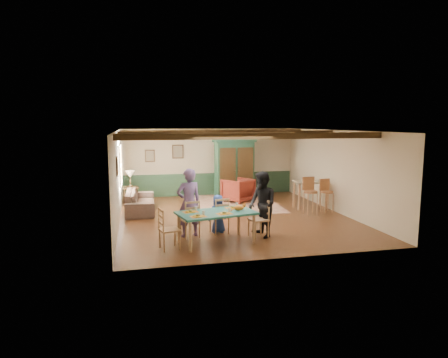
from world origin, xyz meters
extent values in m
plane|color=#472514|center=(0.00, 0.00, 0.00)|extent=(8.00, 8.00, 0.00)
cube|color=beige|center=(0.00, 4.00, 1.35)|extent=(7.00, 0.02, 2.70)
cube|color=beige|center=(-3.50, 0.00, 1.35)|extent=(0.02, 8.00, 2.70)
cube|color=beige|center=(3.50, 0.00, 1.35)|extent=(0.02, 8.00, 2.70)
cube|color=white|center=(0.00, 0.00, 2.70)|extent=(7.00, 8.00, 0.02)
cube|color=#1D3623|center=(0.00, 3.98, 0.45)|extent=(6.95, 0.03, 0.90)
cube|color=black|center=(0.00, -2.30, 2.61)|extent=(6.95, 0.16, 0.16)
cube|color=black|center=(0.00, 0.40, 2.61)|extent=(6.95, 0.16, 0.16)
cube|color=black|center=(0.00, 3.00, 2.61)|extent=(6.95, 0.16, 0.16)
imported|color=#6B4F88|center=(-1.67, -1.86, 0.89)|extent=(0.72, 0.55, 1.78)
imported|color=black|center=(0.17, -2.32, 0.85)|extent=(0.80, 0.94, 1.70)
imported|color=#254397|center=(-0.86, -1.69, 0.52)|extent=(0.56, 0.43, 1.04)
cube|color=beige|center=(0.45, 2.00, 0.01)|extent=(3.35, 3.92, 0.01)
cube|color=#153424|center=(0.81, 3.16, 1.15)|extent=(1.67, 0.77, 2.30)
imported|color=#4E130F|center=(0.74, 2.31, 0.44)|extent=(1.32, 1.33, 0.88)
imported|color=#44322A|center=(-2.85, 1.45, 0.34)|extent=(1.00, 2.38, 0.69)
camera|label=1|loc=(-3.02, -11.92, 2.94)|focal=32.00mm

